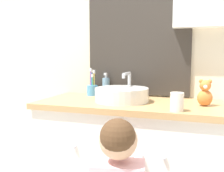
{
  "coord_description": "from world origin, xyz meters",
  "views": [
    {
      "loc": [
        0.39,
        -1.16,
        1.12
      ],
      "look_at": [
        -0.09,
        0.29,
        0.94
      ],
      "focal_mm": 40.0,
      "sensor_mm": 36.0,
      "label": 1
    }
  ],
  "objects_px": {
    "sink_basin": "(122,94)",
    "toothbrush_holder": "(92,89)",
    "soap_dispenser": "(106,86)",
    "drinking_cup": "(177,102)",
    "teddy_bear": "(205,93)"
  },
  "relations": [
    {
      "from": "soap_dispenser",
      "to": "drinking_cup",
      "type": "relative_size",
      "value": 1.7
    },
    {
      "from": "soap_dispenser",
      "to": "teddy_bear",
      "type": "xyz_separation_m",
      "value": [
        0.67,
        -0.21,
        0.01
      ]
    },
    {
      "from": "soap_dispenser",
      "to": "toothbrush_holder",
      "type": "bearing_deg",
      "value": -156.26
    },
    {
      "from": "sink_basin",
      "to": "toothbrush_holder",
      "type": "bearing_deg",
      "value": 148.47
    },
    {
      "from": "sink_basin",
      "to": "soap_dispenser",
      "type": "distance_m",
      "value": 0.28
    },
    {
      "from": "soap_dispenser",
      "to": "drinking_cup",
      "type": "xyz_separation_m",
      "value": [
        0.53,
        -0.4,
        -0.02
      ]
    },
    {
      "from": "soap_dispenser",
      "to": "teddy_bear",
      "type": "height_order",
      "value": "soap_dispenser"
    },
    {
      "from": "toothbrush_holder",
      "to": "drinking_cup",
      "type": "height_order",
      "value": "toothbrush_holder"
    },
    {
      "from": "sink_basin",
      "to": "teddy_bear",
      "type": "relative_size",
      "value": 2.55
    },
    {
      "from": "teddy_bear",
      "to": "drinking_cup",
      "type": "relative_size",
      "value": 1.59
    },
    {
      "from": "soap_dispenser",
      "to": "teddy_bear",
      "type": "relative_size",
      "value": 1.07
    },
    {
      "from": "soap_dispenser",
      "to": "drinking_cup",
      "type": "bearing_deg",
      "value": -37.19
    },
    {
      "from": "toothbrush_holder",
      "to": "drinking_cup",
      "type": "bearing_deg",
      "value": -30.23
    },
    {
      "from": "drinking_cup",
      "to": "toothbrush_holder",
      "type": "bearing_deg",
      "value": 149.77
    },
    {
      "from": "teddy_bear",
      "to": "drinking_cup",
      "type": "bearing_deg",
      "value": -126.14
    }
  ]
}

